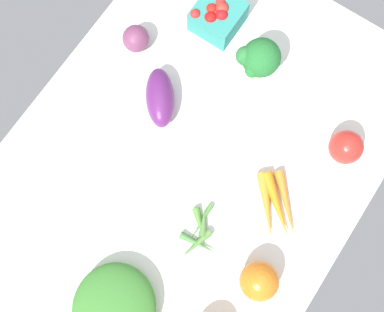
{
  "coord_description": "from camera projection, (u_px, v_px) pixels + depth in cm",
  "views": [
    {
      "loc": [
        -21.22,
        -14.27,
        108.86
      ],
      "look_at": [
        0.0,
        0.0,
        4.0
      ],
      "focal_mm": 45.76,
      "sensor_mm": 36.0,
      "label": 1
    }
  ],
  "objects": [
    {
      "name": "tablecloth",
      "position": [
        192.0,
        159.0,
        1.11
      ],
      "size": [
        104.0,
        76.0,
        2.0
      ],
      "primitive_type": "cube",
      "color": "white",
      "rests_on": "ground"
    },
    {
      "name": "okra_pile",
      "position": [
        200.0,
        233.0,
        1.05
      ],
      "size": [
        13.24,
        9.79,
        1.97
      ],
      "color": "#598B42",
      "rests_on": "tablecloth"
    },
    {
      "name": "eggplant",
      "position": [
        160.0,
        98.0,
        1.1
      ],
      "size": [
        14.96,
        13.76,
        6.41
      ],
      "primitive_type": "ellipsoid",
      "rotation": [
        0.0,
        0.0,
        3.82
      ],
      "color": "#612369",
      "rests_on": "tablecloth"
    },
    {
      "name": "broccoli_head",
      "position": [
        259.0,
        59.0,
        1.07
      ],
      "size": [
        9.41,
        9.57,
        12.59
      ],
      "color": "#9DBA7D",
      "rests_on": "tablecloth"
    },
    {
      "name": "berry_basket",
      "position": [
        217.0,
        16.0,
        1.14
      ],
      "size": [
        10.42,
        10.42,
        8.21
      ],
      "color": "teal",
      "rests_on": "tablecloth"
    },
    {
      "name": "leafy_greens_clump",
      "position": [
        114.0,
        309.0,
        0.99
      ],
      "size": [
        24.67,
        24.18,
        6.35
      ],
      "primitive_type": "ellipsoid",
      "rotation": [
        0.0,
        0.0,
        0.53
      ],
      "color": "#3C8031",
      "rests_on": "tablecloth"
    },
    {
      "name": "heirloom_tomato_orange",
      "position": [
        259.0,
        281.0,
        1.0
      ],
      "size": [
        8.23,
        8.23,
        8.23
      ],
      "primitive_type": "sphere",
      "color": "orange",
      "rests_on": "tablecloth"
    },
    {
      "name": "red_onion_center",
      "position": [
        136.0,
        39.0,
        1.13
      ],
      "size": [
        6.36,
        6.36,
        6.36
      ],
      "primitive_type": "sphere",
      "color": "#773A5D",
      "rests_on": "tablecloth"
    },
    {
      "name": "carrot_bunch",
      "position": [
        276.0,
        205.0,
        1.06
      ],
      "size": [
        15.54,
        14.97,
        2.81
      ],
      "color": "orange",
      "rests_on": "tablecloth"
    },
    {
      "name": "bell_pepper_red",
      "position": [
        346.0,
        147.0,
        1.06
      ],
      "size": [
        9.0,
        9.0,
        8.02
      ],
      "primitive_type": "ellipsoid",
      "rotation": [
        0.0,
        0.0,
        4.95
      ],
      "color": "red",
      "rests_on": "tablecloth"
    }
  ]
}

